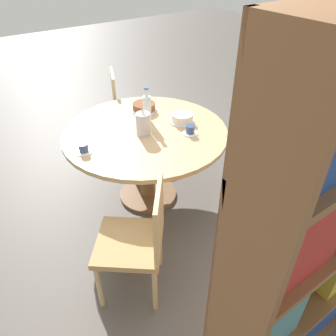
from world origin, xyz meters
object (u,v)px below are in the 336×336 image
at_px(cake_second, 182,118).
at_px(chair_b, 128,108).
at_px(cup_a, 190,130).
at_px(chair_a, 138,239).
at_px(bookshelf, 317,237).
at_px(water_bottle, 147,108).
at_px(coffee_pot, 143,123).
at_px(cake_main, 144,107).
at_px(cup_b, 84,149).

bearing_deg(cake_second, chair_b, -89.59).
relative_size(cake_second, cup_a, 1.65).
xyz_separation_m(chair_a, bookshelf, (-0.45, 0.84, 0.49)).
bearing_deg(water_bottle, cup_a, 115.16).
bearing_deg(cake_second, bookshelf, 74.07).
xyz_separation_m(bookshelf, water_bottle, (-0.21, -1.75, -0.12)).
bearing_deg(chair_b, coffee_pot, -177.79).
relative_size(coffee_pot, cake_main, 0.94).
xyz_separation_m(coffee_pot, cup_a, (-0.32, 0.21, -0.07)).
height_order(water_bottle, cup_b, water_bottle).
height_order(chair_a, chair_b, same).
bearing_deg(bookshelf, chair_a, 118.16).
distance_m(chair_a, bookshelf, 1.07).
height_order(cup_a, cup_b, same).
bearing_deg(chair_a, cake_main, -175.06).
xyz_separation_m(cake_second, cup_a, (0.07, 0.20, -0.01)).
bearing_deg(coffee_pot, cake_second, 177.15).
xyz_separation_m(water_bottle, cup_b, (0.65, 0.14, -0.10)).
height_order(bookshelf, cup_a, bookshelf).
xyz_separation_m(water_bottle, cake_second, (-0.24, 0.18, -0.09)).
relative_size(chair_a, water_bottle, 2.80).
bearing_deg(cake_main, chair_a, 56.34).
relative_size(water_bottle, cake_main, 1.33).
height_order(chair_b, bookshelf, bookshelf).
height_order(chair_b, cup_a, chair_b).
relative_size(chair_a, cup_b, 6.84).
xyz_separation_m(chair_a, cup_b, (-0.01, -0.77, 0.27)).
distance_m(coffee_pot, cup_a, 0.39).
bearing_deg(water_bottle, coffee_pot, 49.02).
height_order(water_bottle, cake_main, water_bottle).
distance_m(chair_b, cake_second, 1.03).
distance_m(chair_b, cup_b, 1.32).
height_order(bookshelf, water_bottle, bookshelf).
relative_size(coffee_pot, cake_second, 1.05).
xyz_separation_m(chair_a, cake_second, (-0.90, -0.73, 0.28)).
relative_size(cake_main, cup_a, 1.84).
relative_size(chair_b, coffee_pot, 3.96).
bearing_deg(chair_a, water_bottle, -177.00).
distance_m(cake_main, cup_b, 0.81).
relative_size(chair_a, cake_main, 3.71).
distance_m(cake_main, cake_second, 0.41).
relative_size(coffee_pot, cup_b, 1.73).
relative_size(cake_main, cake_second, 1.12).
distance_m(cake_main, cup_a, 0.58).
bearing_deg(cup_a, cake_second, -108.69).
xyz_separation_m(chair_a, water_bottle, (-0.65, -0.91, 0.37)).
distance_m(chair_a, cup_b, 0.82).
bearing_deg(chair_a, cake_second, 167.92).
relative_size(bookshelf, cup_a, 14.99).
bearing_deg(water_bottle, chair_a, 54.41).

